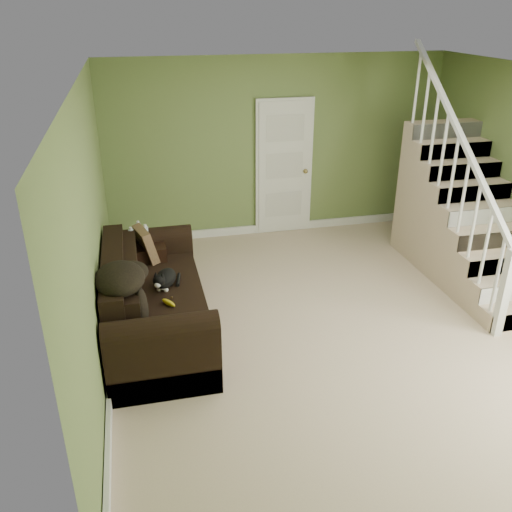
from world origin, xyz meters
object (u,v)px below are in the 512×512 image
sofa (152,304)px  cat (166,279)px  banana (169,303)px  side_table (142,267)px

sofa → cat: sofa is taller
sofa → banana: bearing=-63.8°
sofa → cat: (0.17, 0.04, 0.25)m
side_table → cat: 0.94m
sofa → side_table: sofa is taller
cat → banana: size_ratio=2.80×
banana → cat: bearing=53.9°
side_table → sofa: bearing=-86.1°
sofa → banana: sofa is taller
sofa → side_table: 0.92m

